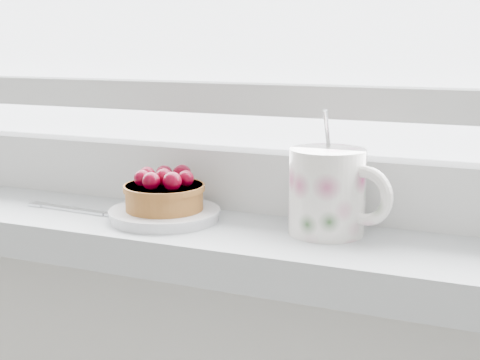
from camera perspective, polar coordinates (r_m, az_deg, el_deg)
The scene contains 4 objects.
saucer at distance 0.75m, azimuth -6.44°, elevation -2.94°, with size 0.12×0.12×0.01m, color silver.
raspberry_tart at distance 0.74m, azimuth -6.48°, elevation -1.01°, with size 0.09×0.09×0.05m.
floral_mug at distance 0.69m, azimuth 7.66°, elevation -0.86°, with size 0.12×0.10×0.13m.
fork at distance 0.79m, azimuth -12.36°, elevation -2.71°, with size 0.19×0.03×0.00m.
Camera 1 is at (0.31, 1.25, 1.14)m, focal length 50.00 mm.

